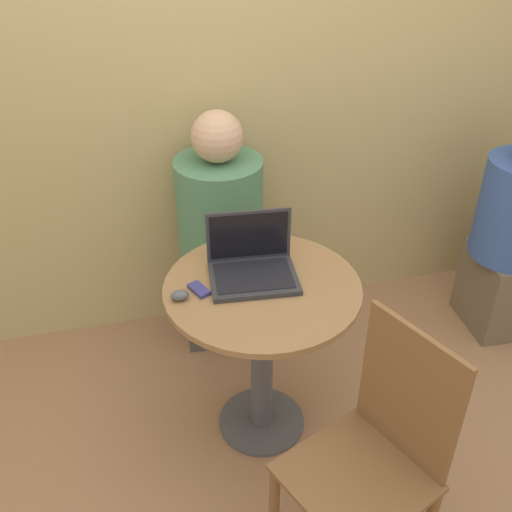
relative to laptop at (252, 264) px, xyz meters
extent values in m
plane|color=#9E704C|center=(0.02, -0.08, -0.79)|extent=(12.00, 12.00, 0.00)
cube|color=tan|center=(0.02, 0.79, 0.51)|extent=(7.00, 0.05, 2.60)
cylinder|color=#4C4C51|center=(0.02, -0.08, -0.78)|extent=(0.37, 0.37, 0.02)
cylinder|color=#4C4C51|center=(0.02, -0.08, -0.42)|extent=(0.09, 0.09, 0.70)
cylinder|color=olive|center=(0.02, -0.08, -0.06)|extent=(0.74, 0.74, 0.02)
cube|color=#2D2D33|center=(0.00, -0.04, -0.04)|extent=(0.34, 0.27, 0.02)
cube|color=black|center=(0.00, -0.04, -0.02)|extent=(0.30, 0.22, 0.00)
cube|color=#2D2D33|center=(0.01, 0.08, 0.08)|extent=(0.32, 0.04, 0.21)
cube|color=black|center=(0.01, 0.08, 0.08)|extent=(0.30, 0.03, 0.18)
cube|color=navy|center=(-0.21, -0.06, -0.04)|extent=(0.08, 0.10, 0.02)
ellipsoid|color=#4C4C51|center=(-0.29, -0.09, -0.03)|extent=(0.07, 0.05, 0.04)
cylinder|color=brown|center=(-0.08, -0.64, -0.57)|extent=(0.04, 0.04, 0.45)
cylinder|color=brown|center=(0.25, -0.51, -0.57)|extent=(0.04, 0.04, 0.45)
cube|color=brown|center=(0.15, -0.74, -0.34)|extent=(0.52, 0.52, 0.02)
cube|color=brown|center=(0.33, -0.67, -0.08)|extent=(0.16, 0.35, 0.49)
cube|color=#4C4742|center=(0.00, 0.70, -0.57)|extent=(0.42, 0.58, 0.45)
cylinder|color=#4C7F5B|center=(-0.01, 0.56, -0.09)|extent=(0.39, 0.39, 0.52)
sphere|color=tan|center=(-0.01, 0.56, 0.29)|extent=(0.22, 0.22, 0.22)
cylinder|color=#9E7042|center=(1.44, 0.47, -0.57)|extent=(0.04, 0.04, 0.44)
camera|label=1|loc=(-0.43, -1.79, 1.27)|focal=42.00mm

